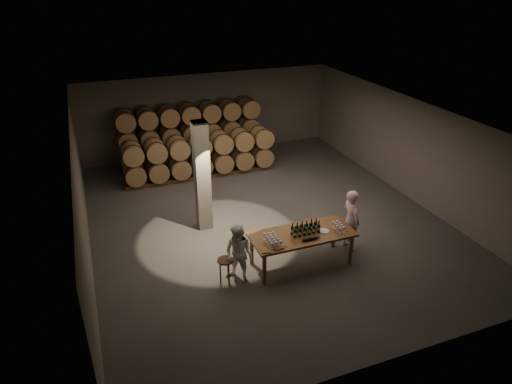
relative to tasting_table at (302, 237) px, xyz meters
name	(u,v)px	position (x,y,z in m)	size (l,w,h in m)	color
room	(202,177)	(-1.80, 2.70, 0.80)	(12.00, 12.00, 12.00)	#4B4846
tasting_table	(302,237)	(0.00, 0.00, 0.00)	(2.60, 1.10, 0.90)	brown
barrel_stack_back	(190,132)	(-0.96, 7.70, 0.40)	(5.48, 0.95, 2.31)	brown
barrel_stack_front	(200,154)	(-0.96, 6.30, 0.03)	(5.48, 0.95, 1.57)	brown
bottle_cluster	(306,229)	(0.08, -0.01, 0.22)	(0.73, 0.23, 0.33)	black
lying_bottles	(310,239)	(0.03, -0.35, 0.14)	(0.47, 0.08, 0.08)	black
glass_cluster_left	(273,239)	(-0.86, -0.15, 0.24)	(0.31, 0.53, 0.19)	silver
glass_cluster_right	(339,225)	(0.94, -0.15, 0.23)	(0.19, 0.41, 0.17)	silver
plate	(324,231)	(0.56, -0.10, 0.11)	(0.26, 0.26, 0.01)	white
notebook_near	(278,247)	(-0.82, -0.38, 0.12)	(0.24, 0.19, 0.03)	brown
notebook_corner	(266,250)	(-1.12, -0.37, 0.12)	(0.22, 0.28, 0.02)	brown
pen	(284,247)	(-0.67, -0.40, 0.11)	(0.01, 0.01, 0.15)	black
stool	(226,264)	(-2.01, -0.04, -0.27)	(0.39, 0.39, 0.65)	brown
person_man	(351,220)	(1.54, 0.23, 0.06)	(0.62, 0.41, 1.71)	white
person_woman	(239,254)	(-1.69, -0.07, -0.05)	(0.73, 0.57, 1.50)	white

